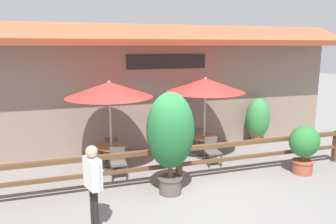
{
  "coord_description": "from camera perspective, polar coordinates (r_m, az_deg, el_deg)",
  "views": [
    {
      "loc": [
        -2.77,
        -6.55,
        3.52
      ],
      "look_at": [
        -0.15,
        1.51,
        1.8
      ],
      "focal_mm": 35.0,
      "sensor_mm": 36.0,
      "label": 1
    }
  ],
  "objects": [
    {
      "name": "ground_plane",
      "position": [
        7.93,
        4.58,
        -14.9
      ],
      "size": [
        60.0,
        60.0,
        0.0
      ],
      "primitive_type": "plane",
      "color": "slate"
    },
    {
      "name": "building_facade",
      "position": [
        11.09,
        -3.39,
        4.43
      ],
      "size": [
        14.28,
        1.49,
        4.23
      ],
      "color": "gray",
      "rests_on": "ground"
    },
    {
      "name": "patio_railing",
      "position": [
        8.57,
        1.94,
        -7.79
      ],
      "size": [
        10.4,
        0.14,
        0.95
      ],
      "color": "brown",
      "rests_on": "ground"
    },
    {
      "name": "patio_umbrella_near",
      "position": [
        9.21,
        -10.18,
        3.86
      ],
      "size": [
        2.43,
        2.43,
        2.58
      ],
      "color": "#B7B2A8",
      "rests_on": "ground"
    },
    {
      "name": "dining_table_near",
      "position": [
        9.6,
        -9.81,
        -6.61
      ],
      "size": [
        0.84,
        0.84,
        0.72
      ],
      "color": "olive",
      "rests_on": "ground"
    },
    {
      "name": "chair_near_streetside",
      "position": [
        9.06,
        -8.71,
        -8.39
      ],
      "size": [
        0.43,
        0.43,
        0.83
      ],
      "rotation": [
        0.0,
        0.0,
        -0.03
      ],
      "color": "#514C47",
      "rests_on": "ground"
    },
    {
      "name": "chair_near_wallside",
      "position": [
        10.22,
        -9.96,
        -6.13
      ],
      "size": [
        0.48,
        0.48,
        0.83
      ],
      "rotation": [
        0.0,
        0.0,
        3.29
      ],
      "color": "#514C47",
      "rests_on": "ground"
    },
    {
      "name": "patio_umbrella_middle",
      "position": [
        10.15,
        6.52,
        4.66
      ],
      "size": [
        2.43,
        2.43,
        2.58
      ],
      "color": "#B7B2A8",
      "rests_on": "ground"
    },
    {
      "name": "dining_table_middle",
      "position": [
        10.5,
        6.31,
        -4.92
      ],
      "size": [
        0.84,
        0.84,
        0.72
      ],
      "color": "olive",
      "rests_on": "ground"
    },
    {
      "name": "chair_middle_streetside",
      "position": [
        9.93,
        7.68,
        -6.58
      ],
      "size": [
        0.44,
        0.44,
        0.83
      ],
      "rotation": [
        0.0,
        0.0,
        -0.04
      ],
      "color": "#514C47",
      "rests_on": "ground"
    },
    {
      "name": "chair_middle_wallside",
      "position": [
        11.15,
        5.19,
        -4.5
      ],
      "size": [
        0.43,
        0.43,
        0.83
      ],
      "rotation": [
        0.0,
        0.0,
        3.16
      ],
      "color": "#514C47",
      "rests_on": "ground"
    },
    {
      "name": "potted_plant_broad_leaf",
      "position": [
        7.68,
        0.42,
        -3.82
      ],
      "size": [
        1.14,
        1.03,
        2.48
      ],
      "color": "#564C47",
      "rests_on": "ground"
    },
    {
      "name": "potted_plant_tall_tropical",
      "position": [
        9.85,
        22.6,
        -5.47
      ],
      "size": [
        0.85,
        0.76,
        1.37
      ],
      "color": "#9E4C33",
      "rests_on": "ground"
    },
    {
      "name": "potted_plant_entrance_palm",
      "position": [
        12.42,
        15.37,
        -1.19
      ],
      "size": [
        0.88,
        0.79,
        1.66
      ],
      "color": "#9E4C33",
      "rests_on": "ground"
    },
    {
      "name": "pedestrian",
      "position": [
        6.48,
        -12.98,
        -10.84
      ],
      "size": [
        0.33,
        0.57,
        1.7
      ],
      "rotation": [
        0.0,
        0.0,
        -1.27
      ],
      "color": "black",
      "rests_on": "ground"
    }
  ]
}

